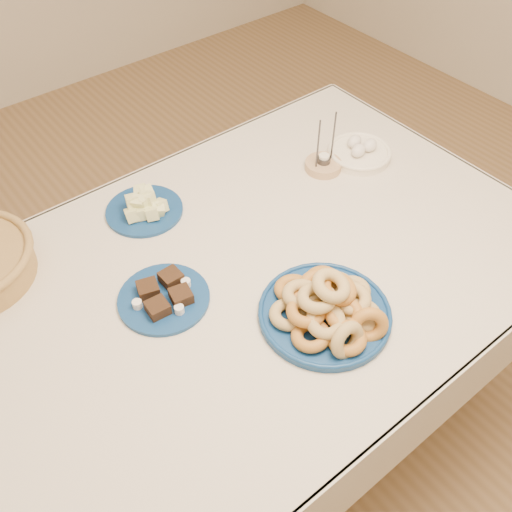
% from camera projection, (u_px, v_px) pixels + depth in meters
% --- Properties ---
extents(ground, '(5.00, 5.00, 0.00)m').
position_uv_depth(ground, '(247.00, 411.00, 2.05)').
color(ground, olive).
rests_on(ground, ground).
extents(dining_table, '(1.71, 1.11, 0.75)m').
position_uv_depth(dining_table, '(245.00, 297.00, 1.58)').
color(dining_table, brown).
rests_on(dining_table, ground).
extents(donut_platter, '(0.38, 0.38, 0.15)m').
position_uv_depth(donut_platter, '(327.00, 309.00, 1.37)').
color(donut_platter, navy).
rests_on(donut_platter, dining_table).
extents(melon_plate, '(0.23, 0.23, 0.08)m').
position_uv_depth(melon_plate, '(145.00, 208.00, 1.65)').
color(melon_plate, navy).
rests_on(melon_plate, dining_table).
extents(brownie_plate, '(0.25, 0.25, 0.04)m').
position_uv_depth(brownie_plate, '(164.00, 297.00, 1.43)').
color(brownie_plate, navy).
rests_on(brownie_plate, dining_table).
extents(candle_holder, '(0.12, 0.12, 0.19)m').
position_uv_depth(candle_holder, '(323.00, 164.00, 1.80)').
color(candle_holder, tan).
rests_on(candle_holder, dining_table).
extents(egg_bowl, '(0.24, 0.24, 0.07)m').
position_uv_depth(egg_bowl, '(359.00, 152.00, 1.84)').
color(egg_bowl, white).
rests_on(egg_bowl, dining_table).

